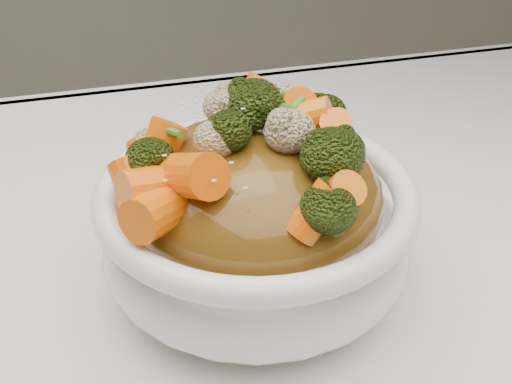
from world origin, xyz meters
name	(u,v)px	position (x,y,z in m)	size (l,w,h in m)	color
tablecloth	(238,318)	(0.00, 0.00, 0.73)	(1.20, 0.80, 0.04)	white
bowl	(256,231)	(0.02, 0.02, 0.79)	(0.22, 0.22, 0.09)	white
sauce_base	(256,196)	(0.02, 0.02, 0.82)	(0.17, 0.17, 0.10)	brown
carrots	(256,112)	(0.02, 0.02, 0.89)	(0.17, 0.17, 0.05)	#FF6A08
broccoli	(256,114)	(0.02, 0.02, 0.88)	(0.17, 0.17, 0.04)	black
cauliflower	(256,116)	(0.02, 0.02, 0.88)	(0.17, 0.17, 0.04)	beige
scallions	(256,111)	(0.02, 0.02, 0.89)	(0.13, 0.13, 0.02)	#337E1D
sesame_seeds	(256,111)	(0.02, 0.02, 0.89)	(0.16, 0.16, 0.01)	beige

